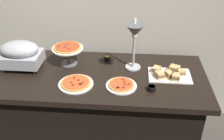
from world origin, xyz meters
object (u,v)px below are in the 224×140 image
chafing_dish (20,53)px  pizza_plate_center (121,85)px  pizza_plate_raised_stand (68,50)px  pizza_plate_front (76,83)px  sauce_cup_far (151,88)px  heat_lamp (135,36)px  sandwich_platter (169,74)px  sauce_cup_near (107,58)px

chafing_dish → pizza_plate_center: 0.96m
pizza_plate_raised_stand → pizza_plate_front: bearing=-68.2°
pizza_plate_raised_stand → sauce_cup_far: 0.85m
sauce_cup_far → heat_lamp: bearing=124.0°
pizza_plate_front → pizza_plate_raised_stand: size_ratio=1.02×
pizza_plate_raised_stand → sandwich_platter: bearing=-8.4°
pizza_plate_raised_stand → pizza_plate_center: bearing=-32.9°
pizza_plate_raised_stand → sauce_cup_near: (0.35, 0.10, -0.13)m
heat_lamp → pizza_plate_front: heat_lamp is taller
pizza_plate_raised_stand → sauce_cup_near: 0.39m
sandwich_platter → sauce_cup_far: bearing=-125.9°
pizza_plate_raised_stand → heat_lamp: bearing=-12.9°
pizza_plate_front → pizza_plate_center: same height
pizza_plate_front → sauce_cup_far: (0.62, -0.03, 0.01)m
pizza_plate_raised_stand → sauce_cup_near: bearing=16.3°
pizza_plate_front → sandwich_platter: sandwich_platter is taller
pizza_plate_raised_stand → sandwich_platter: 0.94m
sandwich_platter → pizza_plate_raised_stand: bearing=171.6°
sandwich_platter → chafing_dish: bearing=178.4°
pizza_plate_center → pizza_plate_raised_stand: (-0.51, 0.33, 0.14)m
sandwich_platter → sauce_cup_far: (-0.16, -0.23, -0.00)m
chafing_dish → sauce_cup_far: 1.20m
pizza_plate_front → sauce_cup_far: 0.62m
heat_lamp → pizza_plate_raised_stand: 0.66m
heat_lamp → sauce_cup_far: size_ratio=6.97×
pizza_plate_center → sandwich_platter: 0.45m
chafing_dish → sandwich_platter: 1.34m
chafing_dish → sandwich_platter: bearing=-1.6°
pizza_plate_front → pizza_plate_raised_stand: 0.39m
pizza_plate_front → pizza_plate_raised_stand: bearing=111.8°
pizza_plate_raised_stand → sandwich_platter: size_ratio=0.78×
chafing_dish → sauce_cup_far: chafing_dish is taller
heat_lamp → sandwich_platter: size_ratio=1.31×
sauce_cup_near → sauce_cup_far: (0.40, -0.47, -0.00)m
chafing_dish → heat_lamp: size_ratio=0.76×
heat_lamp → pizza_plate_raised_stand: size_ratio=1.68×
heat_lamp → sauce_cup_near: bearing=136.3°
pizza_plate_front → sandwich_platter: (0.79, 0.20, 0.01)m
heat_lamp → pizza_plate_raised_stand: heat_lamp is taller
sauce_cup_far → sauce_cup_near: bearing=130.9°
sandwich_platter → sauce_cup_near: (-0.57, 0.24, -0.00)m
pizza_plate_front → pizza_plate_center: size_ratio=1.14×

